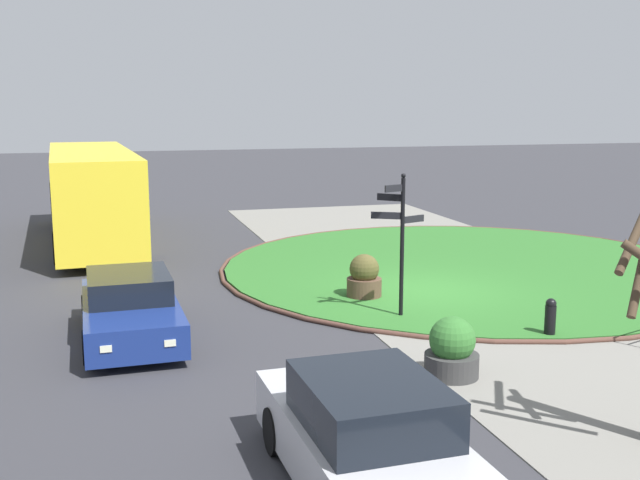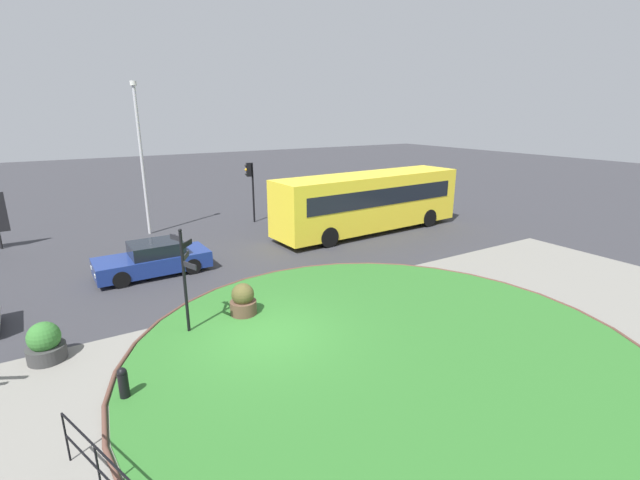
# 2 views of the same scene
# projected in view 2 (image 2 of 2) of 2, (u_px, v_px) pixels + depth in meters

# --- Properties ---
(ground) EXTENTS (120.00, 120.00, 0.00)m
(ground) POSITION_uv_depth(u_px,v_px,m) (267.00, 337.00, 12.77)
(ground) COLOR #333338
(sidewalk_paving) EXTENTS (32.00, 8.33, 0.02)m
(sidewalk_paving) POSITION_uv_depth(u_px,v_px,m) (298.00, 366.00, 11.26)
(sidewalk_paving) COLOR gray
(sidewalk_paving) RESTS_ON ground
(grass_island) EXTENTS (13.87, 13.87, 0.10)m
(grass_island) POSITION_uv_depth(u_px,v_px,m) (387.00, 349.00, 12.02)
(grass_island) COLOR #2D6B28
(grass_island) RESTS_ON ground
(grass_kerb_ring) EXTENTS (14.18, 14.18, 0.11)m
(grass_kerb_ring) POSITION_uv_depth(u_px,v_px,m) (387.00, 349.00, 12.01)
(grass_kerb_ring) COLOR brown
(grass_kerb_ring) RESTS_ON ground
(signpost_directional) EXTENTS (0.60, 1.19, 3.21)m
(signpost_directional) POSITION_uv_depth(u_px,v_px,m) (185.00, 273.00, 12.48)
(signpost_directional) COLOR black
(signpost_directional) RESTS_ON ground
(bollard_foreground) EXTENTS (0.22, 0.22, 0.83)m
(bollard_foreground) POSITION_uv_depth(u_px,v_px,m) (123.00, 384.00, 9.84)
(bollard_foreground) COLOR black
(bollard_foreground) RESTS_ON ground
(bus_yellow) EXTENTS (11.11, 3.14, 3.13)m
(bus_yellow) POSITION_uv_depth(u_px,v_px,m) (369.00, 201.00, 23.67)
(bus_yellow) COLOR yellow
(bus_yellow) RESTS_ON ground
(car_far_lane) EXTENTS (4.38, 1.95, 1.32)m
(car_far_lane) POSITION_uv_depth(u_px,v_px,m) (154.00, 259.00, 17.59)
(car_far_lane) COLOR navy
(car_far_lane) RESTS_ON ground
(traffic_light_near) EXTENTS (0.49, 0.30, 3.50)m
(traffic_light_near) POSITION_uv_depth(u_px,v_px,m) (250.00, 179.00, 25.42)
(traffic_light_near) COLOR black
(traffic_light_near) RESTS_ON ground
(lamppost_tall) EXTENTS (0.32, 0.32, 7.77)m
(lamppost_tall) POSITION_uv_depth(u_px,v_px,m) (141.00, 155.00, 22.50)
(lamppost_tall) COLOR #B7B7BC
(lamppost_tall) RESTS_ON ground
(planter_near_signpost) EXTENTS (0.84, 0.84, 1.12)m
(planter_near_signpost) POSITION_uv_depth(u_px,v_px,m) (243.00, 302.00, 13.90)
(planter_near_signpost) COLOR brown
(planter_near_signpost) RESTS_ON ground
(planter_kerbside) EXTENTS (0.94, 0.94, 1.08)m
(planter_kerbside) POSITION_uv_depth(u_px,v_px,m) (45.00, 344.00, 11.43)
(planter_kerbside) COLOR #383838
(planter_kerbside) RESTS_ON ground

